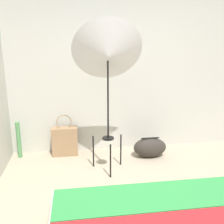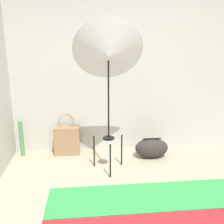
# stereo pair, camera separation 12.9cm
# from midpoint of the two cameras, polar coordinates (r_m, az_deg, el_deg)

# --- Properties ---
(wall_back) EXTENTS (8.00, 0.05, 2.60)m
(wall_back) POSITION_cam_midpoint_polar(r_m,az_deg,el_deg) (4.15, 3.19, 9.22)
(wall_back) COLOR beige
(wall_back) RESTS_ON ground_plane
(photo_umbrella) EXTENTS (0.90, 0.61, 2.01)m
(photo_umbrella) POSITION_cam_midpoint_polar(r_m,az_deg,el_deg) (3.33, 0.33, 12.45)
(photo_umbrella) COLOR black
(photo_umbrella) RESTS_ON ground_plane
(tote_bag) EXTENTS (0.39, 0.17, 0.65)m
(tote_bag) POSITION_cam_midpoint_polar(r_m,az_deg,el_deg) (4.17, -8.91, -6.09)
(tote_bag) COLOR #9E7A56
(tote_bag) RESTS_ON ground_plane
(duffel_bag) EXTENTS (0.51, 0.30, 0.31)m
(duffel_bag) POSITION_cam_midpoint_polar(r_m,az_deg,el_deg) (4.10, 9.51, -7.73)
(duffel_bag) COLOR #332D28
(duffel_bag) RESTS_ON ground_plane
(paper_roll) EXTENTS (0.06, 0.06, 0.56)m
(paper_roll) POSITION_cam_midpoint_polar(r_m,az_deg,el_deg) (4.25, -18.26, -5.54)
(paper_roll) COLOR #56995B
(paper_roll) RESTS_ON ground_plane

